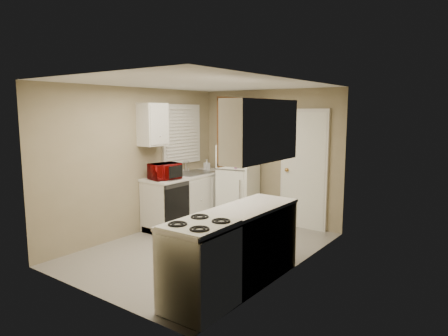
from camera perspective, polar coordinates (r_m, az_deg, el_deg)
The scene contains 19 objects.
floor at distance 6.03m, azimuth -2.86°, elevation -11.43°, with size 3.80×3.80×0.00m, color #ABA7A0.
ceiling at distance 5.70m, azimuth -3.04°, elevation 11.95°, with size 3.80×3.80×0.00m, color white.
wall_left at distance 6.71m, azimuth -12.26°, elevation 0.94°, with size 3.80×3.80×0.00m, color gray.
wall_right at distance 4.99m, azimuth 9.62°, elevation -1.43°, with size 3.80×3.80×0.00m, color gray.
wall_back at distance 7.31m, azimuth 6.51°, elevation 1.64°, with size 2.80×2.80×0.00m, color gray.
wall_front at distance 4.46m, azimuth -18.58°, elevation -2.89°, with size 2.80×2.80×0.00m, color gray.
left_counter at distance 7.26m, azimuth -5.16°, elevation -4.39°, with size 0.60×1.80×0.90m, color silver.
dishwasher at distance 6.63m, azimuth -6.72°, elevation -5.27°, with size 0.03×0.58×0.72m, color black.
sink at distance 7.29m, azimuth -4.42°, elevation -1.04°, with size 0.54×0.74×0.16m, color gray.
microwave at distance 6.66m, azimuth -8.47°, elevation -0.33°, with size 0.27×0.48×0.32m, color maroon.
soap_bottle at distance 7.65m, azimuth -2.47°, elevation 0.47°, with size 0.09×0.09×0.20m, color white.
window_blinds at distance 7.38m, azimuth -6.02°, elevation 4.83°, with size 0.10×0.98×1.08m, color silver.
upper_cabinet_left at distance 6.70m, azimuth -10.14°, elevation 6.13°, with size 0.30×0.45×0.70m, color silver.
refrigerator at distance 7.29m, azimuth 2.12°, elevation -2.11°, with size 0.60×0.58×1.45m, color white.
cabinet_over_fridge at distance 7.34m, azimuth 3.28°, elevation 7.97°, with size 0.70×0.30×0.40m, color silver.
interior_door at distance 6.97m, azimuth 11.32°, elevation -0.26°, with size 0.86×0.06×2.08m, color white.
right_counter at distance 4.66m, azimuth 1.49°, elevation -11.56°, with size 0.60×2.00×0.90m, color silver.
stove at distance 4.17m, azimuth -3.45°, elevation -14.33°, with size 0.57×0.70×0.85m, color white.
upper_cabinet_right at distance 4.56m, azimuth 5.27°, elevation 5.34°, with size 0.30×1.20×0.70m, color silver.
Camera 1 is at (3.60, -4.41, 2.02)m, focal length 32.00 mm.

